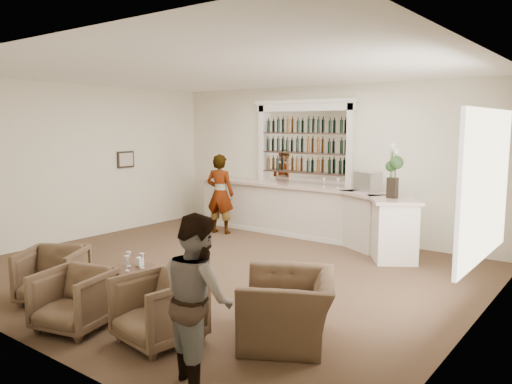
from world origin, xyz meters
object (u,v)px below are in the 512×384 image
(armchair_left, at_px, (53,275))
(armchair_right, at_px, (159,309))
(cocktail_table, at_px, (133,286))
(armchair_center, at_px, (74,300))
(sommelier, at_px, (220,194))
(armchair_far, at_px, (288,308))
(flower_vase, at_px, (393,168))
(bar_counter, at_px, (306,212))
(guest, at_px, (198,298))
(espresso_machine, at_px, (368,182))

(armchair_left, xyz_separation_m, armchair_right, (2.20, -0.02, 0.01))
(cocktail_table, xyz_separation_m, armchair_center, (0.13, -0.99, 0.12))
(cocktail_table, distance_m, sommelier, 4.65)
(armchair_center, bearing_deg, armchair_far, 15.60)
(armchair_left, xyz_separation_m, armchair_far, (3.34, 0.91, 0.01))
(flower_vase, bearing_deg, armchair_left, -120.64)
(armchair_center, bearing_deg, bar_counter, 78.88)
(armchair_right, bearing_deg, armchair_left, -172.64)
(cocktail_table, bearing_deg, armchair_far, 7.37)
(guest, xyz_separation_m, armchair_left, (-3.14, 0.35, -0.44))
(bar_counter, bearing_deg, armchair_center, -86.53)
(sommelier, distance_m, armchair_far, 5.84)
(armchair_center, distance_m, espresso_machine, 6.06)
(armchair_left, bearing_deg, cocktail_table, -1.07)
(sommelier, bearing_deg, bar_counter, -170.82)
(bar_counter, bearing_deg, espresso_machine, -0.52)
(sommelier, height_order, guest, sommelier)
(armchair_left, relative_size, flower_vase, 0.85)
(armchair_center, distance_m, flower_vase, 5.76)
(bar_counter, distance_m, guest, 6.33)
(cocktail_table, xyz_separation_m, sommelier, (-2.03, 4.13, 0.65))
(bar_counter, xyz_separation_m, sommelier, (-1.80, -0.77, 0.33))
(bar_counter, relative_size, flower_vase, 5.87)
(cocktail_table, xyz_separation_m, guest, (2.15, -0.95, 0.57))
(flower_vase, bearing_deg, bar_counter, 164.87)
(cocktail_table, height_order, guest, guest)
(armchair_left, height_order, armchair_right, armchair_right)
(cocktail_table, relative_size, espresso_machine, 1.46)
(cocktail_table, distance_m, armchair_left, 1.17)
(armchair_far, bearing_deg, armchair_left, -104.07)
(armchair_far, bearing_deg, armchair_right, -79.95)
(cocktail_table, height_order, armchair_far, armchair_far)
(sommelier, xyz_separation_m, armchair_left, (1.04, -4.74, -0.52))
(cocktail_table, xyz_separation_m, espresso_machine, (1.19, 4.89, 1.08))
(sommelier, relative_size, espresso_machine, 4.08)
(bar_counter, height_order, armchair_far, bar_counter)
(espresso_machine, bearing_deg, armchair_center, -84.45)
(flower_vase, bearing_deg, sommelier, -177.25)
(cocktail_table, height_order, armchair_right, armchair_right)
(sommelier, relative_size, armchair_left, 2.18)
(cocktail_table, bearing_deg, armchair_left, -148.51)
(armchair_center, xyz_separation_m, armchair_far, (2.22, 1.29, 0.02))
(espresso_machine, bearing_deg, armchair_right, -73.95)
(sommelier, height_order, armchair_left, sommelier)
(armchair_center, bearing_deg, cocktail_table, 82.79)
(bar_counter, relative_size, guest, 3.49)
(armchair_left, bearing_deg, espresso_machine, 35.82)
(sommelier, distance_m, guest, 6.59)
(cocktail_table, bearing_deg, sommelier, 116.18)
(sommelier, distance_m, armchair_right, 5.78)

